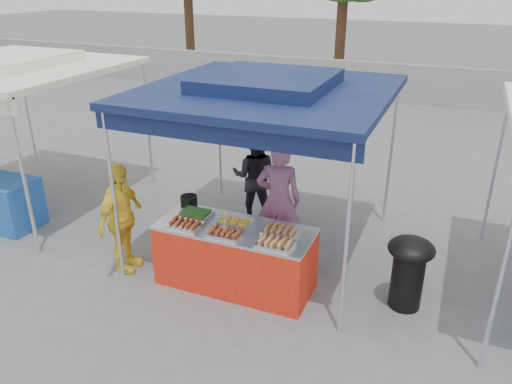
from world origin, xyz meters
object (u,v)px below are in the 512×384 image
at_px(helper_man, 255,176).
at_px(customer_person, 121,219).
at_px(cooking_pot, 189,201).
at_px(vendor_woman, 279,200).
at_px(vendor_table, 235,256).
at_px(wok_burner, 409,267).

bearing_deg(helper_man, customer_person, 50.34).
bearing_deg(helper_man, cooking_pot, 64.34).
xyz_separation_m(vendor_woman, customer_person, (-1.81, -1.19, -0.09)).
distance_m(vendor_table, cooking_pot, 1.05).
relative_size(cooking_pot, helper_man, 0.15).
bearing_deg(wok_burner, vendor_table, -146.81).
height_order(helper_man, customer_person, customer_person).
relative_size(vendor_woman, helper_man, 1.13).
bearing_deg(customer_person, cooking_pot, -53.47).
bearing_deg(cooking_pot, customer_person, -140.66).
relative_size(helper_man, customer_person, 0.99).
xyz_separation_m(vendor_table, vendor_woman, (0.24, 0.95, 0.44)).
distance_m(wok_burner, customer_person, 3.74).
height_order(cooking_pot, vendor_woman, vendor_woman).
distance_m(vendor_table, vendor_woman, 1.08).
height_order(cooking_pot, customer_person, customer_person).
bearing_deg(cooking_pot, vendor_table, -22.50).
xyz_separation_m(cooking_pot, customer_person, (-0.71, -0.59, -0.14)).
bearing_deg(cooking_pot, vendor_woman, 28.79).
bearing_deg(helper_man, vendor_woman, 116.03).
bearing_deg(vendor_table, customer_person, -171.61).
bearing_deg(vendor_woman, wok_burner, 149.75).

